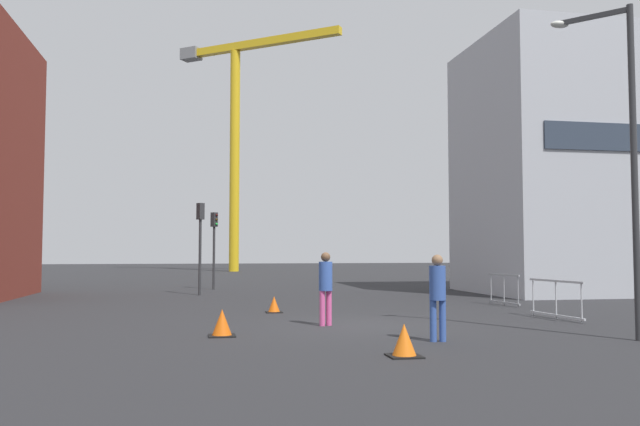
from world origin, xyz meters
name	(u,v)px	position (x,y,z in m)	size (l,w,h in m)	color
ground	(352,325)	(0.00, 0.00, 0.00)	(160.00, 160.00, 0.00)	#28282B
office_block	(599,168)	(14.17, 10.54, 5.66)	(11.56, 7.55, 11.32)	#A8AAB2
construction_crane	(238,117)	(-0.34, 43.30, 14.20)	(13.94, 10.61, 21.30)	gold
streetlamp_tall	(623,141)	(5.14, -3.69, 4.24)	(1.29, 1.29, 7.20)	#2D2D30
traffic_light_island	(214,237)	(-3.07, 15.96, 2.54)	(0.36, 0.37, 3.75)	#2D2D30
traffic_light_median	(200,233)	(-3.76, 12.02, 2.63)	(0.35, 0.39, 3.92)	#2D2D30
pedestrian_walking	(438,291)	(1.08, -3.20, 1.06)	(0.34, 0.34, 1.81)	#33519E
pedestrian_waiting	(326,282)	(-0.66, 0.05, 1.08)	(0.34, 0.34, 1.85)	#D14C8C
safety_barrier_rear	(504,289)	(6.55, 4.81, 0.56)	(0.26, 1.83, 1.08)	gray
safety_barrier_right_run	(556,299)	(5.91, 0.43, 0.56)	(0.27, 2.39, 1.08)	#B2B5BA
traffic_cone_orange	(404,341)	(-0.21, -4.91, 0.27)	(0.58, 0.58, 0.59)	black
traffic_cone_on_verge	(222,324)	(-3.30, -1.52, 0.28)	(0.59, 0.59, 0.60)	black
traffic_cone_by_barrier	(274,305)	(-1.54, 3.72, 0.23)	(0.49, 0.49, 0.50)	black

